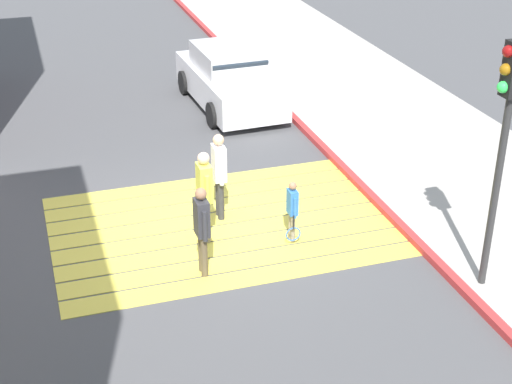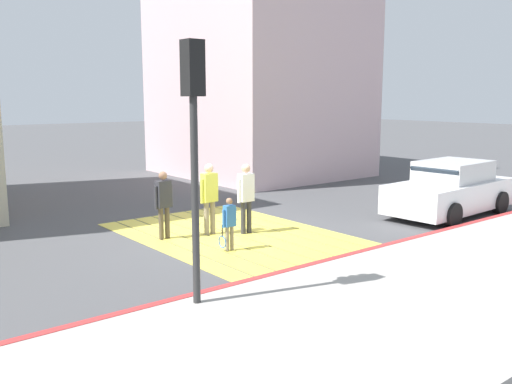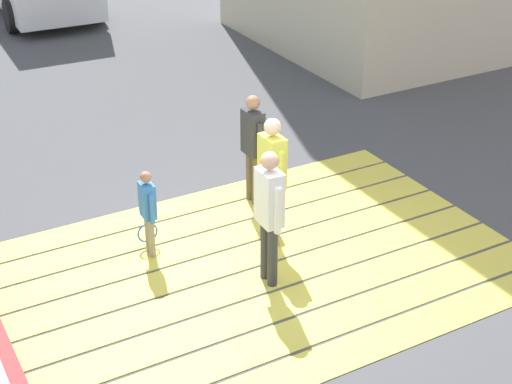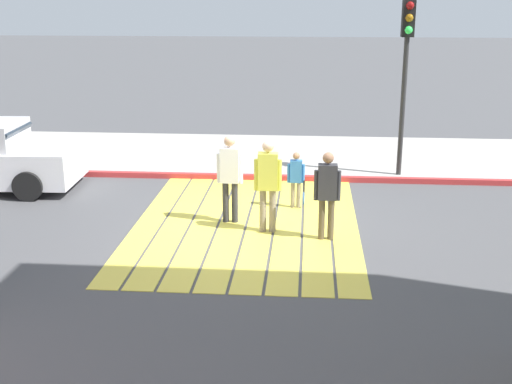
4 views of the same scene
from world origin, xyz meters
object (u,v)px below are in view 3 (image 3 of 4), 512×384
at_px(pedestrian_adult_trailing, 272,173).
at_px(pedestrian_adult_side, 269,209).
at_px(pedestrian_adult_lead, 253,142).
at_px(pedestrian_child_with_racket, 148,209).

relative_size(pedestrian_adult_trailing, pedestrian_adult_side, 1.01).
bearing_deg(pedestrian_adult_trailing, pedestrian_adult_lead, 73.35).
bearing_deg(pedestrian_adult_trailing, pedestrian_adult_side, -122.09).
xyz_separation_m(pedestrian_adult_lead, pedestrian_child_with_racket, (-1.84, -0.59, -0.29)).
bearing_deg(pedestrian_adult_side, pedestrian_adult_lead, 66.52).
bearing_deg(pedestrian_adult_side, pedestrian_adult_trailing, 57.91).
height_order(pedestrian_adult_lead, pedestrian_adult_trailing, pedestrian_adult_trailing).
relative_size(pedestrian_adult_lead, pedestrian_child_with_racket, 1.37).
xyz_separation_m(pedestrian_adult_side, pedestrian_child_with_racket, (-1.03, 1.28, -0.35)).
xyz_separation_m(pedestrian_adult_trailing, pedestrian_adult_side, (-0.48, -0.77, -0.01)).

